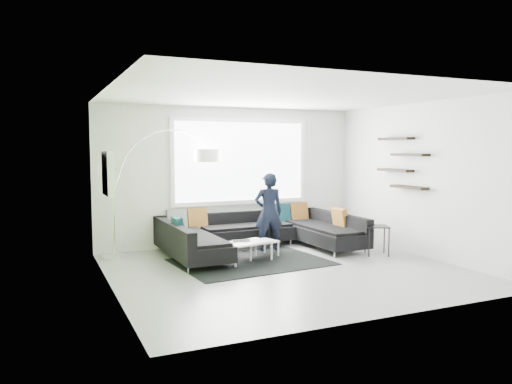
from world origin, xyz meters
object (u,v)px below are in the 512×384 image
side_table (377,240)px  person (269,212)px  sectional_sofa (261,234)px  coffee_table (252,250)px  laptop (242,241)px  arc_lamp (113,194)px

side_table → person: bearing=145.3°
sectional_sofa → side_table: sectional_sofa is taller
sectional_sofa → coffee_table: bearing=-128.5°
coffee_table → laptop: 0.30m
person → sectional_sofa: bearing=29.1°
coffee_table → person: bearing=28.7°
coffee_table → laptop: (-0.22, -0.08, 0.19)m
coffee_table → arc_lamp: (-2.21, 1.13, 0.99)m
person → laptop: 1.13m
laptop → person: bearing=44.8°
sectional_sofa → person: bearing=15.5°
coffee_table → sectional_sofa: bearing=36.6°
side_table → person: (-1.67, 1.15, 0.48)m
arc_lamp → person: bearing=-17.0°
sectional_sofa → person: person is taller
arc_lamp → side_table: arc_lamp is taller
side_table → person: person is taller
arc_lamp → person: 2.89m
arc_lamp → side_table: 4.87m
sectional_sofa → side_table: size_ratio=6.66×
arc_lamp → person: (2.81, -0.54, -0.42)m
arc_lamp → laptop: bearing=-37.4°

